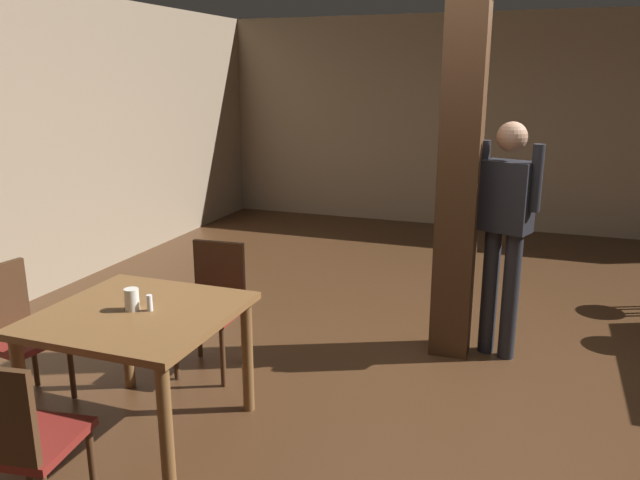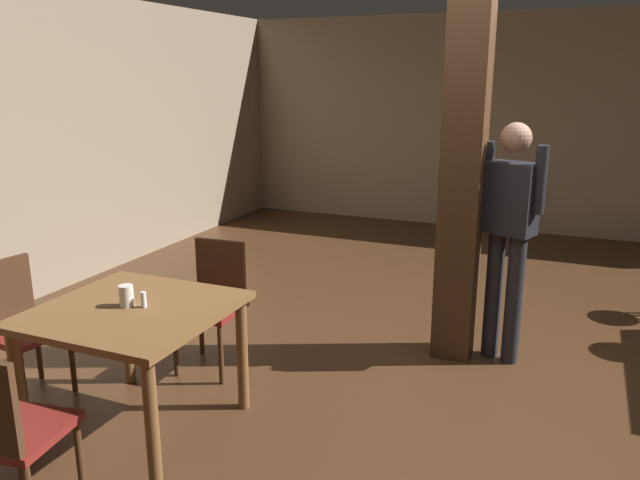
{
  "view_description": "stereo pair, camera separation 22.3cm",
  "coord_description": "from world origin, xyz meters",
  "px_view_note": "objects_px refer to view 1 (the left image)",
  "views": [
    {
      "loc": [
        0.42,
        -4.1,
        2.03
      ],
      "look_at": [
        -0.99,
        -0.19,
        0.92
      ],
      "focal_mm": 35.0,
      "sensor_mm": 36.0,
      "label": 1
    },
    {
      "loc": [
        0.63,
        -4.02,
        2.03
      ],
      "look_at": [
        -0.99,
        -0.19,
        0.92
      ],
      "focal_mm": 35.0,
      "sensor_mm": 36.0,
      "label": 2
    }
  ],
  "objects_px": {
    "chair_north": "(213,300)",
    "salt_shaker": "(150,303)",
    "chair_south": "(18,438)",
    "standing_person": "(505,224)",
    "dining_table": "(140,330)",
    "napkin_cup": "(132,299)",
    "chair_west": "(15,328)"
  },
  "relations": [
    {
      "from": "chair_south",
      "to": "salt_shaker",
      "type": "bearing_deg",
      "value": 86.64
    },
    {
      "from": "chair_west",
      "to": "chair_north",
      "type": "height_order",
      "value": "same"
    },
    {
      "from": "dining_table",
      "to": "salt_shaker",
      "type": "height_order",
      "value": "salt_shaker"
    },
    {
      "from": "dining_table",
      "to": "salt_shaker",
      "type": "bearing_deg",
      "value": 21.64
    },
    {
      "from": "dining_table",
      "to": "napkin_cup",
      "type": "xyz_separation_m",
      "value": [
        -0.04,
        0.0,
        0.18
      ]
    },
    {
      "from": "dining_table",
      "to": "chair_south",
      "type": "xyz_separation_m",
      "value": [
        0.01,
        -0.9,
        -0.14
      ]
    },
    {
      "from": "chair_north",
      "to": "salt_shaker",
      "type": "xyz_separation_m",
      "value": [
        0.1,
        -0.87,
        0.3
      ]
    },
    {
      "from": "chair_south",
      "to": "salt_shaker",
      "type": "distance_m",
      "value": 0.98
    },
    {
      "from": "chair_south",
      "to": "chair_west",
      "type": "distance_m",
      "value": 1.34
    },
    {
      "from": "chair_south",
      "to": "standing_person",
      "type": "bearing_deg",
      "value": 56.02
    },
    {
      "from": "chair_north",
      "to": "salt_shaker",
      "type": "relative_size",
      "value": 9.76
    },
    {
      "from": "chair_west",
      "to": "napkin_cup",
      "type": "height_order",
      "value": "chair_west"
    },
    {
      "from": "chair_west",
      "to": "standing_person",
      "type": "relative_size",
      "value": 0.52
    },
    {
      "from": "chair_west",
      "to": "napkin_cup",
      "type": "distance_m",
      "value": 0.96
    },
    {
      "from": "napkin_cup",
      "to": "dining_table",
      "type": "bearing_deg",
      "value": -1.56
    },
    {
      "from": "chair_north",
      "to": "standing_person",
      "type": "bearing_deg",
      "value": 25.81
    },
    {
      "from": "dining_table",
      "to": "napkin_cup",
      "type": "height_order",
      "value": "napkin_cup"
    },
    {
      "from": "napkin_cup",
      "to": "standing_person",
      "type": "height_order",
      "value": "standing_person"
    },
    {
      "from": "dining_table",
      "to": "standing_person",
      "type": "height_order",
      "value": "standing_person"
    },
    {
      "from": "napkin_cup",
      "to": "standing_person",
      "type": "bearing_deg",
      "value": 43.91
    },
    {
      "from": "chair_south",
      "to": "chair_west",
      "type": "height_order",
      "value": "same"
    },
    {
      "from": "salt_shaker",
      "to": "napkin_cup",
      "type": "bearing_deg",
      "value": -166.39
    },
    {
      "from": "chair_south",
      "to": "salt_shaker",
      "type": "xyz_separation_m",
      "value": [
        0.05,
        0.93,
        0.3
      ]
    },
    {
      "from": "napkin_cup",
      "to": "standing_person",
      "type": "relative_size",
      "value": 0.07
    },
    {
      "from": "dining_table",
      "to": "chair_west",
      "type": "relative_size",
      "value": 1.15
    },
    {
      "from": "chair_north",
      "to": "napkin_cup",
      "type": "height_order",
      "value": "chair_north"
    },
    {
      "from": "dining_table",
      "to": "napkin_cup",
      "type": "relative_size",
      "value": 8.27
    },
    {
      "from": "dining_table",
      "to": "chair_west",
      "type": "height_order",
      "value": "chair_west"
    },
    {
      "from": "chair_west",
      "to": "napkin_cup",
      "type": "bearing_deg",
      "value": -1.86
    },
    {
      "from": "standing_person",
      "to": "chair_west",
      "type": "bearing_deg",
      "value": -147.55
    },
    {
      "from": "chair_north",
      "to": "napkin_cup",
      "type": "bearing_deg",
      "value": -89.79
    },
    {
      "from": "standing_person",
      "to": "dining_table",
      "type": "bearing_deg",
      "value": -135.51
    }
  ]
}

